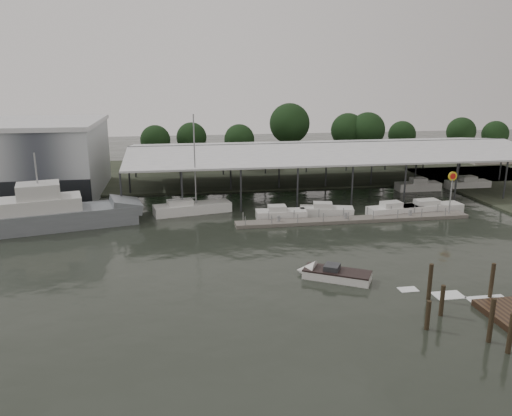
{
  "coord_description": "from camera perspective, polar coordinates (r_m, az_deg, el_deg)",
  "views": [
    {
      "loc": [
        -5.29,
        -43.58,
        16.6
      ],
      "look_at": [
        3.12,
        8.5,
        2.5
      ],
      "focal_mm": 35.0,
      "sensor_mm": 36.0,
      "label": 1
    }
  ],
  "objects": [
    {
      "name": "speedboat_underway",
      "position": [
        42.76,
        8.54,
        -7.48
      ],
      "size": [
        15.65,
        9.82,
        2.0
      ],
      "rotation": [
        0.0,
        0.0,
        2.61
      ],
      "color": "white",
      "rests_on": "ground"
    },
    {
      "name": "moored_cruiser_0",
      "position": [
        59.41,
        2.82,
        -0.67
      ],
      "size": [
        6.07,
        2.53,
        1.7
      ],
      "rotation": [
        0.0,
        0.0,
        -0.06
      ],
      "color": "white",
      "rests_on": "ground"
    },
    {
      "name": "floating_dock",
      "position": [
        59.6,
        11.12,
        -1.3
      ],
      "size": [
        28.0,
        2.0,
        1.4
      ],
      "color": "#68635B",
      "rests_on": "ground"
    },
    {
      "name": "mooring_pilings",
      "position": [
        38.11,
        22.83,
        -10.41
      ],
      "size": [
        7.57,
        8.21,
        3.63
      ],
      "color": "#312818",
      "rests_on": "ground"
    },
    {
      "name": "ground",
      "position": [
        46.94,
        -2.11,
        -5.76
      ],
      "size": [
        200.0,
        200.0,
        0.0
      ],
      "primitive_type": "plane",
      "color": "black",
      "rests_on": "ground"
    },
    {
      "name": "horizon_tree_line",
      "position": [
        96.73,
        8.25,
        8.66
      ],
      "size": [
        72.23,
        11.4,
        11.5
      ],
      "color": "black",
      "rests_on": "ground"
    },
    {
      "name": "white_sailboat",
      "position": [
        62.32,
        -7.42,
        0.0
      ],
      "size": [
        9.83,
        4.49,
        12.34
      ],
      "rotation": [
        0.0,
        0.0,
        0.21
      ],
      "color": "white",
      "rests_on": "ground"
    },
    {
      "name": "covered_boat_shed",
      "position": [
        75.7,
        8.1,
        6.87
      ],
      "size": [
        58.24,
        24.0,
        6.96
      ],
      "color": "silver",
      "rests_on": "ground"
    },
    {
      "name": "storage_warehouse",
      "position": [
        77.78,
        -26.14,
        5.07
      ],
      "size": [
        24.5,
        20.5,
        10.5
      ],
      "color": "#AEB5BA",
      "rests_on": "ground"
    },
    {
      "name": "shell_fuel_sign",
      "position": [
        63.83,
        21.47,
        2.46
      ],
      "size": [
        1.1,
        0.18,
        5.55
      ],
      "color": "gray",
      "rests_on": "ground"
    },
    {
      "name": "moored_cruiser_2",
      "position": [
        63.37,
        15.51,
        -0.21
      ],
      "size": [
        7.07,
        3.02,
        1.7
      ],
      "rotation": [
        0.0,
        0.0,
        0.12
      ],
      "color": "white",
      "rests_on": "ground"
    },
    {
      "name": "land_strip_far",
      "position": [
        87.32,
        -5.55,
        4.0
      ],
      "size": [
        140.0,
        30.0,
        0.3
      ],
      "color": "#3A4030",
      "rests_on": "ground"
    },
    {
      "name": "distant_commercial_buildings",
      "position": [
        110.22,
        26.79,
        5.67
      ],
      "size": [
        22.0,
        8.0,
        4.0
      ],
      "color": "#A2998E",
      "rests_on": "ground"
    },
    {
      "name": "grey_trawler",
      "position": [
        60.07,
        -22.18,
        -0.65
      ],
      "size": [
        19.53,
        8.81,
        8.84
      ],
      "rotation": [
        0.0,
        0.0,
        0.23
      ],
      "color": "slate",
      "rests_on": "ground"
    },
    {
      "name": "moored_cruiser_3",
      "position": [
        65.8,
        19.2,
        0.05
      ],
      "size": [
        8.31,
        2.77,
        1.7
      ],
      "rotation": [
        0.0,
        0.0,
        0.07
      ],
      "color": "white",
      "rests_on": "ground"
    },
    {
      "name": "moored_cruiser_1",
      "position": [
        61.3,
        8.0,
        -0.3
      ],
      "size": [
        6.78,
        3.7,
        1.7
      ],
      "rotation": [
        0.0,
        0.0,
        -0.25
      ],
      "color": "white",
      "rests_on": "ground"
    }
  ]
}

